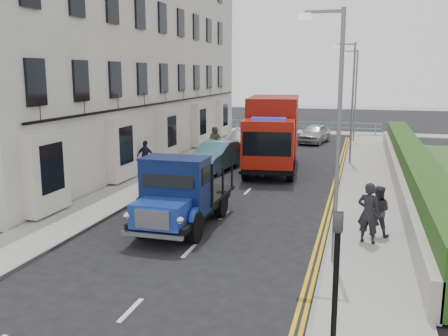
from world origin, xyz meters
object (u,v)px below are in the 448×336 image
Objects in this scene: lamp_far at (354,90)px; bedford_lorry at (178,198)px; lamp_mid at (351,96)px; pedestrian_east_near at (369,213)px; red_lorry at (272,132)px; lamp_near at (334,124)px; parked_car_front at (167,189)px.

lamp_far is 25.02m from bedford_lorry.
pedestrian_east_near is at bearing -85.73° from lamp_mid.
red_lorry reaches higher than bedford_lorry.
lamp_far is (0.00, 26.00, 0.00)m from lamp_near.
pedestrian_east_near is at bearing 61.16° from lamp_near.
red_lorry reaches higher than pedestrian_east_near.
parked_car_front is at bearing -107.69° from lamp_far.
pedestrian_east_near is (6.21, 0.23, -0.10)m from bedford_lorry.
lamp_mid is at bearing 70.78° from bedford_lorry.
lamp_far reaches higher than pedestrian_east_near.
lamp_near is 1.00× the size of lamp_far.
lamp_far is 0.89× the size of red_lorry.
red_lorry is 4.10× the size of pedestrian_east_near.
parked_car_front is 8.34m from pedestrian_east_near.
lamp_near is 14.22m from red_lorry.
lamp_mid is 0.89× the size of red_lorry.
red_lorry is at bearing 67.38° from parked_car_front.
bedford_lorry is 6.22m from pedestrian_east_near.
red_lorry is at bearing 106.66° from lamp_near.
bedford_lorry is at bearing 161.95° from lamp_near.
lamp_near is 3.64m from pedestrian_east_near.
lamp_mid is (0.00, 16.00, 0.00)m from lamp_near.
lamp_mid and lamp_far have the same top height.
pedestrian_east_near is (1.05, -24.09, -2.92)m from lamp_far.
lamp_near reaches higher than parked_car_front.
lamp_mid is at bearing 53.66° from parked_car_front.
lamp_far is at bearing 90.00° from lamp_near.
lamp_far reaches higher than red_lorry.
bedford_lorry is (-5.16, 1.68, -2.82)m from lamp_near.
lamp_mid is at bearing 25.44° from red_lorry.
lamp_near reaches higher than pedestrian_east_near.
pedestrian_east_near is at bearing -25.21° from parked_car_front.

